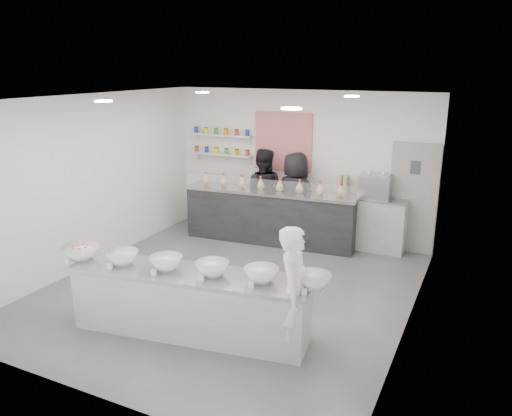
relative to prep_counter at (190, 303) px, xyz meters
The scene contains 26 objects.
floor 1.50m from the prep_counter, 97.52° to the left, with size 6.00×6.00×0.00m, color #515156.
ceiling 2.93m from the prep_counter, 97.52° to the left, with size 6.00×6.00×0.00m, color white.
back_wall 4.55m from the prep_counter, 92.43° to the left, with size 5.50×5.50×0.00m, color white.
left_wall 3.43m from the prep_counter, 154.17° to the left, with size 6.00×6.00×0.00m, color white.
right_wall 3.12m from the prep_counter, 29.03° to the left, with size 6.00×6.00×0.00m, color white.
back_door 4.91m from the prep_counter, 64.32° to the left, with size 0.88×0.04×2.10m, color gray.
pattern_panel 4.68m from the prep_counter, 96.97° to the left, with size 1.25×0.03×1.20m, color #C10309.
jar_shelf_lower 4.88m from the prep_counter, 114.15° to the left, with size 1.45×0.22×0.04m, color silver.
jar_shelf_upper 4.99m from the prep_counter, 114.15° to the left, with size 1.45×0.22×0.04m, color silver.
preserve_jars 4.93m from the prep_counter, 114.25° to the left, with size 1.45×0.10×0.56m, color red, non-canonical shape.
downlight_0 3.02m from the prep_counter, 165.11° to the left, with size 0.24×0.24×0.02m, color white.
downlight_1 2.85m from the prep_counter, 19.20° to the left, with size 0.24×0.24×0.02m, color white.
downlight_2 4.25m from the prep_counter, 117.71° to the left, with size 0.24×0.24×0.02m, color white.
downlight_3 4.13m from the prep_counter, 68.14° to the left, with size 0.24×0.24×0.02m, color white.
prep_counter is the anchor object (origin of this frame).
back_bar 3.77m from the prep_counter, 97.99° to the left, with size 3.46×0.63×1.07m, color black.
sneeze_guard 3.55m from the prep_counter, 98.27° to the left, with size 3.41×0.01×0.29m, color white.
espresso_ledge 4.42m from the prep_counter, 72.04° to the left, with size 1.39×0.44×1.03m, color #9D9D99.
espresso_machine 4.52m from the prep_counter, 71.11° to the left, with size 0.59×0.40×0.45m, color #93969E.
cup_stacks 4.35m from the prep_counter, 79.06° to the left, with size 0.24×0.24×0.38m, color #999463, non-canonical shape.
prep_bowls 0.53m from the prep_counter, ahead, with size 3.69×0.54×0.18m, color white, non-canonical shape.
label_cards 0.72m from the prep_counter, 98.81° to the right, with size 3.31×0.04×0.07m, color white, non-canonical shape.
cookie_bags 3.84m from the prep_counter, 97.99° to the left, with size 2.95×0.15×0.27m, color pink, non-canonical shape.
woman_prep 1.49m from the prep_counter, ahead, with size 0.61×0.40×1.67m, color white.
staff_left 4.13m from the prep_counter, 101.54° to the left, with size 0.90×0.70×1.85m, color black.
staff_right 4.01m from the prep_counter, 91.27° to the left, with size 0.90×0.58×1.83m, color black.
Camera 1 is at (3.56, -6.43, 3.46)m, focal length 35.00 mm.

